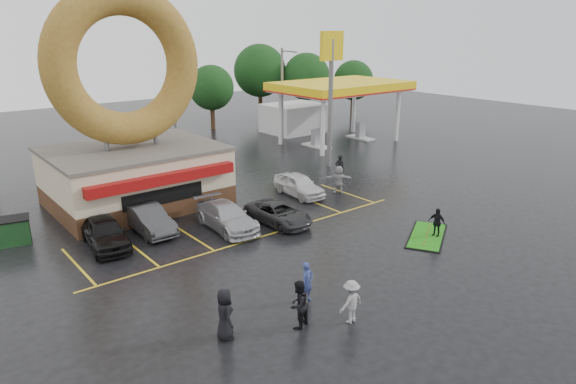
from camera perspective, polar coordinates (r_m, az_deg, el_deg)
ground at (r=25.60m, az=1.62°, el=-7.27°), size 120.00×120.00×0.00m
donut_shop at (r=33.50m, az=-17.00°, el=6.06°), size 10.20×8.70×13.50m
gas_station at (r=52.60m, az=3.56°, el=10.00°), size 12.30×13.65×5.90m
shell_sign at (r=40.95m, az=4.81°, el=12.91°), size 2.20×0.36×10.60m
streetlight_mid at (r=43.42m, az=-12.47°, el=9.39°), size 0.40×2.21×9.00m
streetlight_right at (r=50.64m, az=-0.60°, el=10.96°), size 0.40×2.21×9.00m
tree_far_a at (r=63.13m, az=2.07°, el=12.68°), size 5.60×5.60×8.00m
tree_far_b at (r=65.85m, az=7.28°, el=12.20°), size 4.90×4.90×7.00m
tree_far_c at (r=63.74m, az=-3.14°, el=13.31°), size 6.30×6.30×9.00m
tree_far_d at (r=57.85m, az=-8.51°, el=11.38°), size 4.90×4.90×7.00m
car_black at (r=28.15m, az=-19.69°, el=-4.24°), size 2.37×4.77×1.56m
car_dgrey at (r=29.44m, az=-15.29°, el=-2.92°), size 1.57×4.50×1.48m
car_silver at (r=29.05m, az=-6.85°, el=-2.71°), size 2.28×5.06×1.44m
car_grey at (r=29.61m, az=-1.07°, el=-2.40°), size 2.33×4.56×1.23m
car_white at (r=34.55m, az=1.23°, el=0.81°), size 2.08×4.45×1.47m
person_blue at (r=21.39m, az=2.15°, el=-9.98°), size 0.72×0.55×1.76m
person_blackjkt at (r=19.69m, az=1.16°, el=-12.38°), size 1.10×0.96×1.90m
person_hoodie at (r=20.16m, az=7.03°, el=-12.00°), size 1.15×0.70×1.75m
person_bystander at (r=19.17m, az=-7.06°, el=-13.33°), size 0.82×1.07×1.96m
person_cameraman at (r=28.86m, az=16.20°, el=-3.27°), size 0.57×1.01×1.62m
person_walker_near at (r=35.15m, az=5.65°, el=1.40°), size 1.73×1.57×1.92m
person_walker_far at (r=38.20m, az=5.75°, el=2.71°), size 0.82×0.75×1.88m
dumpster at (r=30.60m, az=-28.41°, el=-3.90°), size 2.02×1.56×1.30m
putting_green at (r=29.02m, az=15.19°, el=-4.72°), size 4.51×3.64×0.52m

